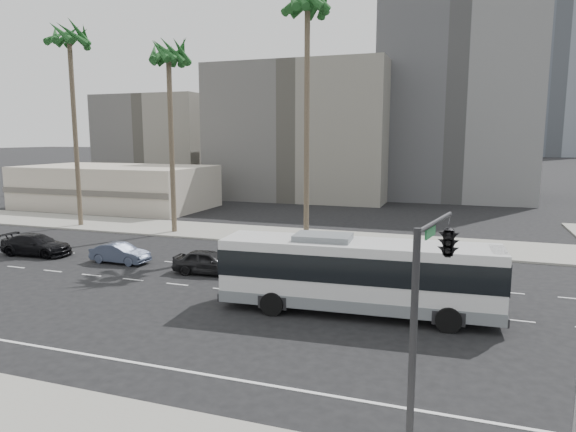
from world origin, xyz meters
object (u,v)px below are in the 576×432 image
at_px(car_b, 120,253).
at_px(palm_mid, 169,60).
at_px(car_a, 209,262).
at_px(palm_near, 307,10).
at_px(palm_far, 69,42).
at_px(city_bus, 357,273).
at_px(traffic_signal, 445,248).
at_px(car_c, 36,245).

height_order(car_b, palm_mid, palm_mid).
bearing_deg(car_b, car_a, -93.16).
bearing_deg(palm_near, palm_far, -179.39).
relative_size(palm_near, palm_mid, 1.20).
distance_m(city_bus, palm_far, 36.50).
height_order(traffic_signal, palm_far, palm_far).
bearing_deg(traffic_signal, palm_mid, 145.63).
xyz_separation_m(city_bus, car_a, (-10.09, 4.03, -1.23)).
bearing_deg(traffic_signal, car_c, 166.15).
xyz_separation_m(palm_near, palm_mid, (-12.08, -0.32, -3.14)).
relative_size(city_bus, palm_far, 0.71).
height_order(car_c, palm_far, palm_far).
relative_size(car_c, palm_far, 0.28).
distance_m(car_b, car_c, 7.14).
distance_m(car_c, palm_mid, 18.29).
xyz_separation_m(city_bus, palm_mid, (-19.37, 15.19, 12.84)).
relative_size(city_bus, car_c, 2.55).
xyz_separation_m(car_b, car_c, (-7.14, -0.02, 0.08)).
bearing_deg(car_b, palm_mid, 13.57).
distance_m(car_a, car_c, 14.08).
height_order(palm_near, palm_mid, palm_near).
relative_size(city_bus, car_a, 3.00).
relative_size(car_a, car_c, 0.85).
distance_m(city_bus, car_b, 17.67).
height_order(car_a, traffic_signal, traffic_signal).
bearing_deg(city_bus, palm_mid, 138.35).
relative_size(car_b, car_c, 0.79).
xyz_separation_m(palm_mid, palm_far, (-10.25, 0.08, 2.06)).
distance_m(car_a, palm_near, 20.87).
relative_size(city_bus, palm_mid, 0.80).
height_order(car_c, palm_near, palm_near).
bearing_deg(car_b, traffic_signal, -120.44).
bearing_deg(city_bus, car_a, 154.70).
distance_m(palm_mid, palm_far, 10.45).
xyz_separation_m(city_bus, palm_far, (-29.62, 15.27, 14.90)).
xyz_separation_m(traffic_signal, palm_far, (-33.77, 23.73, 11.63)).
relative_size(city_bus, palm_near, 0.67).
bearing_deg(car_c, city_bus, -103.79).
relative_size(car_c, palm_near, 0.26).
bearing_deg(car_a, city_bus, -116.15).
relative_size(car_c, traffic_signal, 0.83).
bearing_deg(car_b, palm_near, -40.47).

